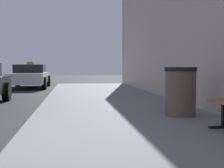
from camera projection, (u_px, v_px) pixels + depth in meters
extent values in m
cube|color=slate|center=(180.00, 164.00, 3.56)|extent=(4.00, 32.00, 0.15)
cube|color=black|center=(224.00, 114.00, 5.25)|extent=(0.06, 0.06, 0.45)
cube|color=black|center=(223.00, 127.00, 5.26)|extent=(0.50, 0.08, 0.04)
cylinder|color=brown|center=(180.00, 94.00, 6.57)|extent=(0.62, 0.62, 0.91)
cylinder|color=black|center=(181.00, 69.00, 6.54)|extent=(0.65, 0.65, 0.08)
cylinder|color=black|center=(7.00, 91.00, 10.88)|extent=(0.22, 0.64, 0.64)
cube|color=white|center=(30.00, 78.00, 17.72)|extent=(1.77, 4.57, 0.55)
cube|color=black|center=(30.00, 69.00, 17.92)|extent=(1.56, 2.06, 0.45)
cube|color=yellow|center=(30.00, 63.00, 17.90)|extent=(0.36, 0.14, 0.16)
cylinder|color=black|center=(44.00, 83.00, 16.39)|extent=(0.22, 0.64, 0.64)
cylinder|color=black|center=(8.00, 83.00, 16.18)|extent=(0.22, 0.64, 0.64)
cylinder|color=black|center=(48.00, 81.00, 19.29)|extent=(0.22, 0.64, 0.64)
cylinder|color=black|center=(18.00, 81.00, 19.07)|extent=(0.22, 0.64, 0.64)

